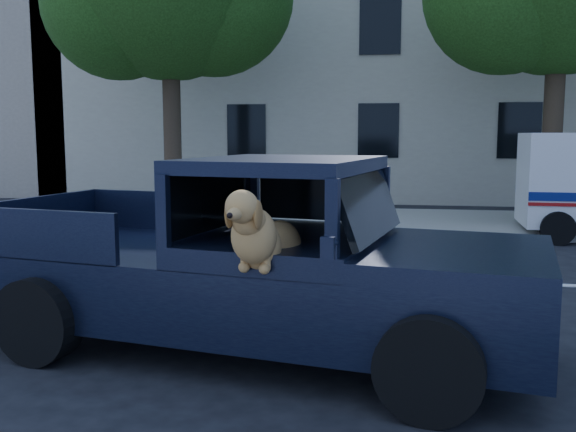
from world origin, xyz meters
The scene contains 5 objects.
ground centered at (0.00, 0.00, 0.00)m, with size 120.00×120.00×0.00m, color black.
far_sidewalk centered at (0.00, 9.20, 0.07)m, with size 60.00×4.00×0.15m, color gray.
lane_stripes centered at (2.00, 3.40, 0.01)m, with size 21.60×0.14×0.01m, color silver, non-canonical shape.
building_main centered at (3.00, 16.50, 4.50)m, with size 26.00×6.00×9.00m, color beige.
pickup_truck centered at (0.09, 0.08, 0.63)m, with size 5.53×3.15×1.88m.
Camera 1 is at (1.43, -5.83, 2.10)m, focal length 40.00 mm.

